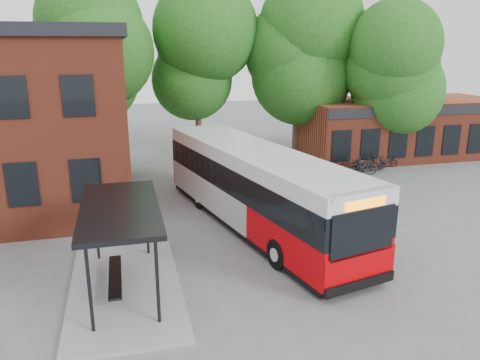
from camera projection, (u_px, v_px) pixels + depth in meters
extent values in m
plane|color=slate|center=(250.00, 261.00, 17.31)|extent=(100.00, 100.00, 0.00)
imported|color=#0C3E16|center=(317.00, 169.00, 28.10)|extent=(1.86, 0.67, 0.97)
imported|color=#4E150A|center=(343.00, 170.00, 28.00)|extent=(1.52, 0.50, 0.90)
imported|color=black|center=(335.00, 169.00, 28.17)|extent=(1.97, 1.20, 0.98)
imported|color=black|center=(352.00, 165.00, 28.99)|extent=(1.72, 0.89, 1.00)
imported|color=black|center=(349.00, 170.00, 28.06)|extent=(1.94, 1.27, 0.96)
imported|color=#26262C|center=(363.00, 166.00, 28.61)|extent=(1.84, 0.97, 1.06)
imported|color=black|center=(366.00, 163.00, 29.55)|extent=(1.90, 1.27, 0.95)
imported|color=black|center=(376.00, 164.00, 29.44)|extent=(1.67, 0.74, 0.97)
imported|color=#25262B|center=(388.00, 162.00, 30.26)|extent=(1.61, 0.76, 0.81)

